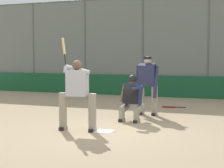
{
  "coord_description": "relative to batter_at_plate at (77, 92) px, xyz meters",
  "views": [
    {
      "loc": [
        -3.3,
        8.04,
        1.78
      ],
      "look_at": [
        0.19,
        -1.0,
        1.05
      ],
      "focal_mm": 60.0,
      "sensor_mm": 36.0,
      "label": 1
    }
  ],
  "objects": [
    {
      "name": "umpire_home",
      "position": [
        -0.92,
        -2.85,
        0.04
      ],
      "size": [
        0.72,
        0.44,
        1.77
      ],
      "rotation": [
        0.0,
        0.0,
        -0.03
      ],
      "color": "gray",
      "rests_on": "ground_plane"
    },
    {
      "name": "batter_at_plate",
      "position": [
        0.0,
        0.0,
        0.0
      ],
      "size": [
        1.09,
        0.59,
        2.23
      ],
      "rotation": [
        0.0,
        0.0,
        0.08
      ],
      "color": "gray",
      "rests_on": "ground_plane"
    },
    {
      "name": "home_plate_marker",
      "position": [
        -0.65,
        -0.12,
        -0.91
      ],
      "size": [
        0.43,
        0.43,
        0.01
      ],
      "primitive_type": "cube",
      "color": "white",
      "rests_on": "ground_plane"
    },
    {
      "name": "ground_plane",
      "position": [
        -0.65,
        -0.12,
        -0.92
      ],
      "size": [
        160.0,
        160.0,
        0.0
      ],
      "primitive_type": "plane",
      "color": "tan"
    },
    {
      "name": "backstop_fence",
      "position": [
        -0.65,
        -8.08,
        1.37
      ],
      "size": [
        19.86,
        0.08,
        4.39
      ],
      "color": "#515651",
      "rests_on": "ground_plane"
    },
    {
      "name": "spare_bat_by_padding",
      "position": [
        3.24,
        -7.43,
        -0.88
      ],
      "size": [
        0.29,
        0.8,
        0.07
      ],
      "rotation": [
        0.0,
        0.0,
        4.42
      ],
      "color": "black",
      "rests_on": "ground_plane"
    },
    {
      "name": "spare_bat_near_backstop",
      "position": [
        -1.25,
        -4.66,
        -0.88
      ],
      "size": [
        0.8,
        0.13,
        0.07
      ],
      "rotation": [
        0.0,
        0.0,
        0.09
      ],
      "color": "black",
      "rests_on": "ground_plane"
    },
    {
      "name": "padding_wall",
      "position": [
        -0.65,
        -7.98,
        -0.46
      ],
      "size": [
        19.39,
        0.18,
        0.92
      ],
      "primitive_type": "cube",
      "color": "#19512D",
      "rests_on": "ground_plane"
    },
    {
      "name": "catcher_behind_plate",
      "position": [
        -0.8,
        -1.71,
        -0.26
      ],
      "size": [
        0.67,
        0.8,
        1.26
      ],
      "rotation": [
        0.0,
        0.0,
        -0.07
      ],
      "color": "gray",
      "rests_on": "ground_plane"
    }
  ]
}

